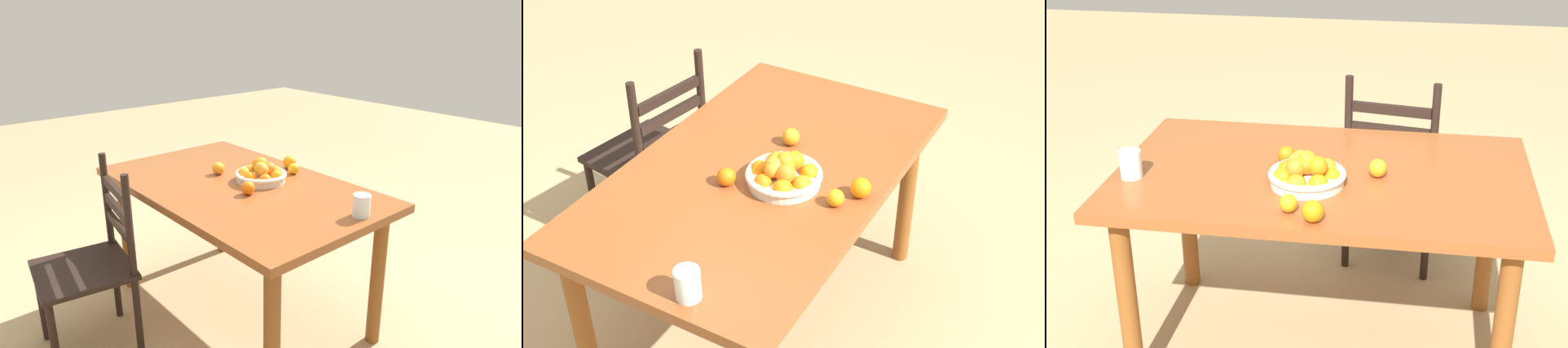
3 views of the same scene
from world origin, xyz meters
TOP-DOWN VIEW (x-y plane):
  - ground_plane at (0.00, 0.00)m, footprint 12.00×12.00m
  - dining_table at (0.00, 0.00)m, footprint 1.52×0.91m
  - chair_near_window at (0.24, 0.72)m, footprint 0.50×0.50m
  - fruit_bowl at (-0.04, -0.12)m, footprint 0.28×0.28m
  - orange_loose_0 at (0.02, -0.39)m, footprint 0.07×0.07m
  - orange_loose_1 at (0.20, -0.01)m, footprint 0.07×0.07m
  - orange_loose_2 at (-0.07, -0.33)m, footprint 0.06×0.06m
  - orange_loose_3 at (-0.15, 0.06)m, footprint 0.07×0.07m
  - drinking_glass at (-0.68, -0.15)m, footprint 0.08×0.08m

SIDE VIEW (x-z plane):
  - ground_plane at x=0.00m, z-range 0.00..0.00m
  - chair_near_window at x=0.24m, z-range -0.02..0.94m
  - dining_table at x=0.00m, z-range 0.29..1.06m
  - orange_loose_2 at x=-0.07m, z-range 0.77..0.84m
  - orange_loose_3 at x=-0.15m, z-range 0.77..0.84m
  - orange_loose_1 at x=0.20m, z-range 0.77..0.84m
  - orange_loose_0 at x=0.02m, z-range 0.77..0.85m
  - fruit_bowl at x=-0.04m, z-range 0.75..0.88m
  - drinking_glass at x=-0.68m, z-range 0.77..0.88m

